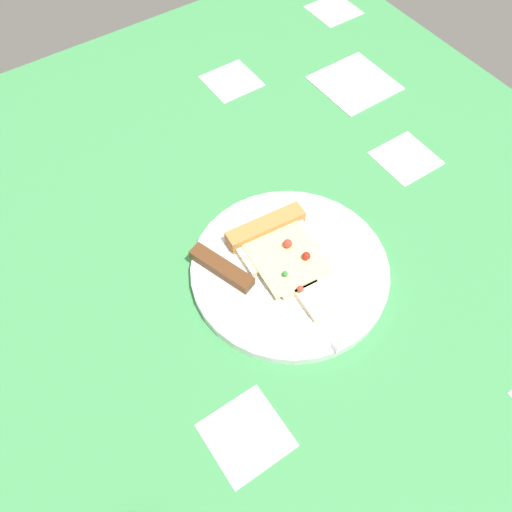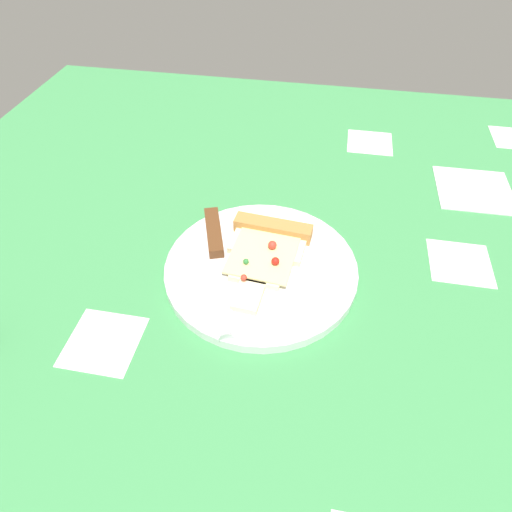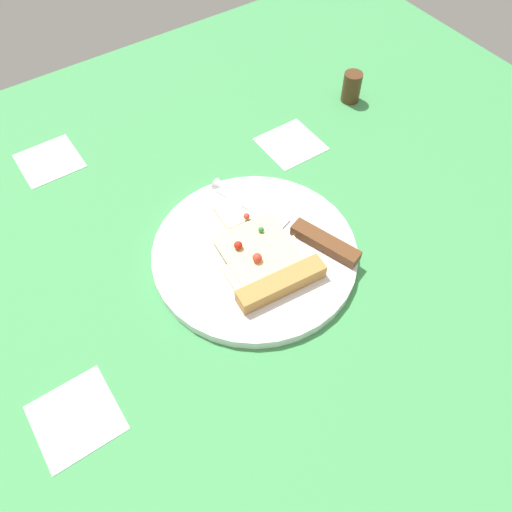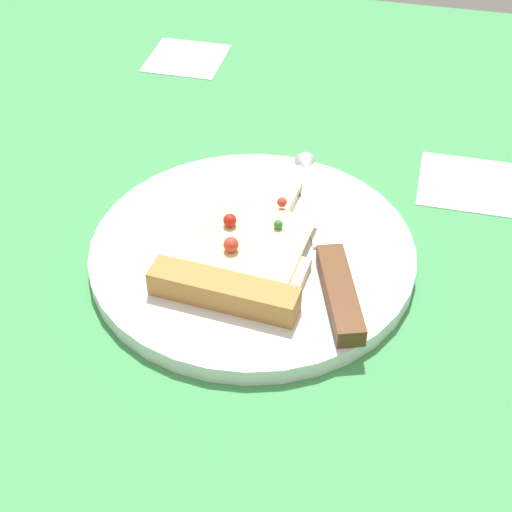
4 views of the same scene
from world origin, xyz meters
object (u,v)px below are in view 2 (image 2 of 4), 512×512
at_px(pizza_slice, 266,249).
at_px(plate, 261,269).
at_px(knife, 216,255).
at_px(napkin, 474,189).

bearing_deg(pizza_slice, plate, 89.64).
bearing_deg(pizza_slice, knife, 23.96).
bearing_deg(napkin, knife, 32.75).
relative_size(plate, pizza_slice, 1.54).
xyz_separation_m(pizza_slice, napkin, (-0.34, -0.24, -0.02)).
bearing_deg(plate, napkin, -142.17).
height_order(pizza_slice, knife, pizza_slice).
distance_m(plate, napkin, 0.43).
relative_size(plate, napkin, 2.14).
relative_size(plate, knife, 1.19).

